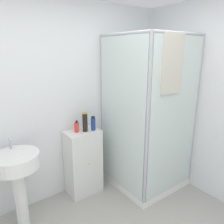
{
  "coord_description": "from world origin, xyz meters",
  "views": [
    {
      "loc": [
        -0.91,
        -0.85,
        1.9
      ],
      "look_at": [
        0.54,
        1.13,
        1.2
      ],
      "focal_mm": 35.0,
      "sensor_mm": 36.0,
      "label": 1
    }
  ],
  "objects_px": {
    "sink": "(17,171)",
    "shampoo_bottle_blue": "(93,124)",
    "shampoo_bottle_tall_black": "(85,122)",
    "soap_dispenser": "(77,127)"
  },
  "relations": [
    {
      "from": "shampoo_bottle_blue",
      "to": "sink",
      "type": "bearing_deg",
      "value": -175.48
    },
    {
      "from": "sink",
      "to": "soap_dispenser",
      "type": "bearing_deg",
      "value": 10.54
    },
    {
      "from": "soap_dispenser",
      "to": "shampoo_bottle_tall_black",
      "type": "xyz_separation_m",
      "value": [
        0.1,
        -0.04,
        0.06
      ]
    },
    {
      "from": "shampoo_bottle_tall_black",
      "to": "sink",
      "type": "bearing_deg",
      "value": -173.21
    },
    {
      "from": "sink",
      "to": "shampoo_bottle_blue",
      "type": "height_order",
      "value": "shampoo_bottle_blue"
    },
    {
      "from": "shampoo_bottle_tall_black",
      "to": "shampoo_bottle_blue",
      "type": "xyz_separation_m",
      "value": [
        0.1,
        -0.03,
        -0.04
      ]
    },
    {
      "from": "sink",
      "to": "shampoo_bottle_tall_black",
      "type": "xyz_separation_m",
      "value": [
        0.89,
        0.11,
        0.33
      ]
    },
    {
      "from": "shampoo_bottle_tall_black",
      "to": "soap_dispenser",
      "type": "bearing_deg",
      "value": 158.4
    },
    {
      "from": "soap_dispenser",
      "to": "shampoo_bottle_blue",
      "type": "xyz_separation_m",
      "value": [
        0.21,
        -0.07,
        0.03
      ]
    },
    {
      "from": "sink",
      "to": "shampoo_bottle_tall_black",
      "type": "relative_size",
      "value": 3.88
    }
  ]
}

